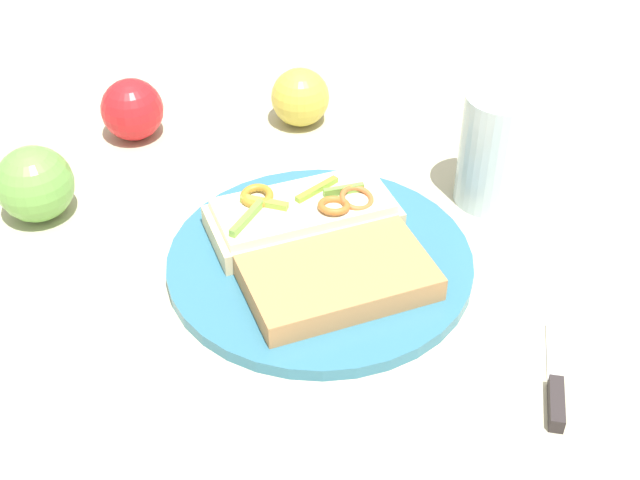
{
  "coord_description": "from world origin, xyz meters",
  "views": [
    {
      "loc": [
        0.23,
        -0.57,
        0.54
      ],
      "look_at": [
        0.0,
        0.0,
        0.03
      ],
      "focal_mm": 48.05,
      "sensor_mm": 36.0,
      "label": 1
    }
  ],
  "objects_px": {
    "sandwich": "(303,215)",
    "knife": "(555,389)",
    "bread_slice_side": "(338,278)",
    "apple_0": "(132,110)",
    "apple_1": "(300,97)",
    "drinking_glass": "(496,149)",
    "plate": "(320,261)",
    "apple_2": "(35,184)"
  },
  "relations": [
    {
      "from": "plate",
      "to": "apple_2",
      "type": "relative_size",
      "value": 3.73
    },
    {
      "from": "drinking_glass",
      "to": "knife",
      "type": "relative_size",
      "value": 1.03
    },
    {
      "from": "apple_1",
      "to": "knife",
      "type": "xyz_separation_m",
      "value": [
        0.35,
        -0.31,
        -0.03
      ]
    },
    {
      "from": "apple_0",
      "to": "apple_2",
      "type": "bearing_deg",
      "value": -93.72
    },
    {
      "from": "apple_0",
      "to": "bread_slice_side",
      "type": "bearing_deg",
      "value": -28.4
    },
    {
      "from": "apple_0",
      "to": "plate",
      "type": "bearing_deg",
      "value": -25.65
    },
    {
      "from": "apple_1",
      "to": "apple_2",
      "type": "height_order",
      "value": "apple_2"
    },
    {
      "from": "apple_0",
      "to": "apple_1",
      "type": "bearing_deg",
      "value": 30.61
    },
    {
      "from": "drinking_glass",
      "to": "sandwich",
      "type": "bearing_deg",
      "value": -139.43
    },
    {
      "from": "apple_0",
      "to": "knife",
      "type": "bearing_deg",
      "value": -22.3
    },
    {
      "from": "knife",
      "to": "drinking_glass",
      "type": "bearing_deg",
      "value": 13.09
    },
    {
      "from": "plate",
      "to": "knife",
      "type": "relative_size",
      "value": 2.45
    },
    {
      "from": "bread_slice_side",
      "to": "apple_1",
      "type": "xyz_separation_m",
      "value": [
        -0.15,
        0.27,
        0.01
      ]
    },
    {
      "from": "apple_1",
      "to": "bread_slice_side",
      "type": "bearing_deg",
      "value": -60.98
    },
    {
      "from": "bread_slice_side",
      "to": "sandwich",
      "type": "bearing_deg",
      "value": 89.55
    },
    {
      "from": "bread_slice_side",
      "to": "knife",
      "type": "relative_size",
      "value": 1.4
    },
    {
      "from": "sandwich",
      "to": "apple_1",
      "type": "bearing_deg",
      "value": 70.84
    },
    {
      "from": "bread_slice_side",
      "to": "apple_0",
      "type": "bearing_deg",
      "value": 108.65
    },
    {
      "from": "apple_1",
      "to": "drinking_glass",
      "type": "distance_m",
      "value": 0.25
    },
    {
      "from": "apple_0",
      "to": "knife",
      "type": "distance_m",
      "value": 0.56
    },
    {
      "from": "apple_1",
      "to": "apple_0",
      "type": "bearing_deg",
      "value": -149.39
    },
    {
      "from": "sandwich",
      "to": "apple_2",
      "type": "xyz_separation_m",
      "value": [
        -0.26,
        -0.06,
        0.01
      ]
    },
    {
      "from": "plate",
      "to": "apple_2",
      "type": "bearing_deg",
      "value": -174.25
    },
    {
      "from": "sandwich",
      "to": "drinking_glass",
      "type": "xyz_separation_m",
      "value": [
        0.16,
        0.13,
        0.03
      ]
    },
    {
      "from": "apple_0",
      "to": "knife",
      "type": "xyz_separation_m",
      "value": [
        0.52,
        -0.21,
        -0.03
      ]
    },
    {
      "from": "apple_0",
      "to": "apple_2",
      "type": "xyz_separation_m",
      "value": [
        -0.01,
        -0.17,
        0.0
      ]
    },
    {
      "from": "sandwich",
      "to": "knife",
      "type": "relative_size",
      "value": 1.62
    },
    {
      "from": "apple_1",
      "to": "apple_2",
      "type": "distance_m",
      "value": 0.32
    },
    {
      "from": "apple_1",
      "to": "knife",
      "type": "height_order",
      "value": "apple_1"
    },
    {
      "from": "sandwich",
      "to": "bread_slice_side",
      "type": "relative_size",
      "value": 1.15
    },
    {
      "from": "plate",
      "to": "knife",
      "type": "height_order",
      "value": "knife"
    },
    {
      "from": "sandwich",
      "to": "drinking_glass",
      "type": "bearing_deg",
      "value": -1.96
    },
    {
      "from": "drinking_glass",
      "to": "apple_0",
      "type": "bearing_deg",
      "value": -175.61
    },
    {
      "from": "plate",
      "to": "apple_2",
      "type": "height_order",
      "value": "apple_2"
    },
    {
      "from": "sandwich",
      "to": "knife",
      "type": "distance_m",
      "value": 0.29
    },
    {
      "from": "apple_1",
      "to": "drinking_glass",
      "type": "bearing_deg",
      "value": -15.42
    },
    {
      "from": "drinking_glass",
      "to": "bread_slice_side",
      "type": "bearing_deg",
      "value": -114.89
    },
    {
      "from": "sandwich",
      "to": "apple_0",
      "type": "height_order",
      "value": "apple_0"
    },
    {
      "from": "apple_0",
      "to": "apple_1",
      "type": "relative_size",
      "value": 1.04
    },
    {
      "from": "sandwich",
      "to": "drinking_glass",
      "type": "height_order",
      "value": "drinking_glass"
    },
    {
      "from": "plate",
      "to": "apple_2",
      "type": "xyz_separation_m",
      "value": [
        -0.3,
        -0.03,
        0.03
      ]
    },
    {
      "from": "apple_1",
      "to": "drinking_glass",
      "type": "relative_size",
      "value": 0.56
    }
  ]
}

